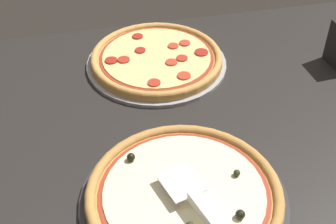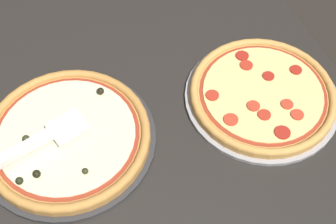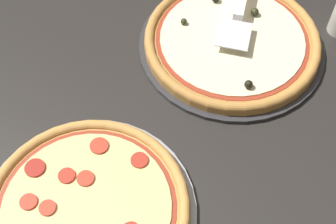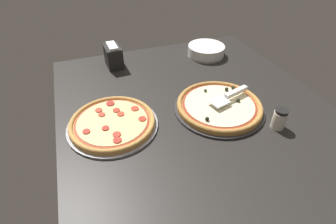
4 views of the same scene
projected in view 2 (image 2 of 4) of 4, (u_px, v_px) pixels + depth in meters
ground_plane at (115, 152)px, 108.78cm from camera, size 135.81×121.86×3.60cm
pizza_pan_front at (68, 140)px, 108.02cm from camera, size 40.69×40.69×1.00cm
pizza_front at (67, 136)px, 106.52cm from camera, size 38.25×38.25×3.82cm
pizza_pan_back at (262, 98)px, 115.10cm from camera, size 37.88×37.88×1.00cm
pizza_back at (263, 93)px, 113.68cm from camera, size 35.61×35.61×2.49cm
serving_spatula at (32, 144)px, 101.27cm from camera, size 10.27×21.69×2.00cm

